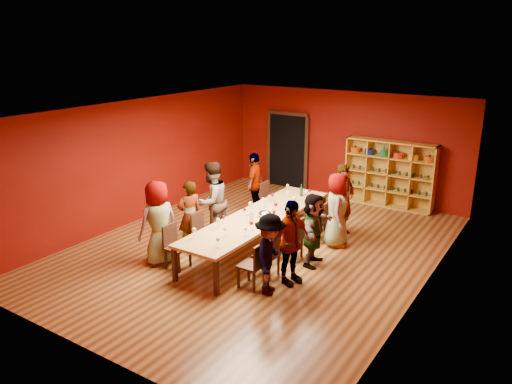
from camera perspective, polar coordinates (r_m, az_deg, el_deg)
room_shell at (r=10.46m, az=0.38°, el=1.14°), size 7.10×9.10×3.04m
tasting_table at (r=10.72m, az=0.37°, el=-2.97°), size 1.10×4.50×0.75m
doorway at (r=15.14m, az=3.70°, el=4.75°), size 1.40×0.17×2.30m
shelving_unit at (r=13.83m, az=15.06°, el=2.37°), size 2.40×0.40×1.80m
chair_person_left_0 at (r=10.06m, az=-9.32°, el=-5.87°), size 0.42×0.42×0.89m
person_left_0 at (r=10.18m, az=-11.10°, el=-3.44°), size 0.66×0.93×1.73m
chair_person_left_1 at (r=10.66m, az=-6.23°, el=-4.38°), size 0.42×0.42×0.89m
person_left_1 at (r=10.75m, az=-7.59°, el=-2.68°), size 0.61×0.68×1.54m
chair_person_left_2 at (r=11.16m, az=-3.99°, el=-3.28°), size 0.42×0.42×0.89m
person_left_2 at (r=11.17m, az=-5.07°, el=-1.06°), size 0.57×0.93×1.81m
chair_person_left_4 at (r=12.72m, az=1.42°, el=-0.61°), size 0.42×0.42×0.89m
person_left_4 at (r=12.84m, az=-0.14°, el=1.01°), size 0.66×1.02×1.61m
chair_person_right_0 at (r=9.13m, az=-0.12°, el=-8.13°), size 0.42×0.42×0.89m
person_right_0 at (r=8.87m, az=1.61°, el=-7.14°), size 0.70×1.04×1.49m
chair_person_right_1 at (r=9.53m, az=1.62°, el=-6.98°), size 0.42×0.42×0.89m
person_right_1 at (r=9.21m, az=3.92°, el=-5.76°), size 0.70×1.04×1.63m
chair_person_right_2 at (r=10.29m, az=4.40°, el=-5.12°), size 0.42×0.42×0.89m
person_right_2 at (r=10.02m, az=6.59°, el=-4.27°), size 0.63×1.44×1.50m
chair_person_right_3 at (r=11.25m, az=7.22°, el=-3.22°), size 0.42×0.42×0.89m
person_right_3 at (r=10.98m, az=9.24°, el=-2.02°), size 0.72×0.91×1.65m
chair_person_right_4 at (r=11.83m, az=8.66°, el=-2.24°), size 0.42×0.42×0.89m
person_right_4 at (r=11.61m, az=10.01°, el=-0.89°), size 0.56×0.69×1.68m
wine_glass_0 at (r=10.93m, az=2.27°, el=-1.48°), size 0.08×0.08×0.20m
wine_glass_1 at (r=11.48m, az=1.56°, el=-0.58°), size 0.08×0.08×0.19m
wine_glass_2 at (r=10.52m, az=2.07°, el=-2.33°), size 0.07×0.07×0.18m
wine_glass_3 at (r=10.94m, az=-0.65°, el=-1.39°), size 0.09×0.09×0.22m
wine_glass_4 at (r=9.63m, az=-3.58°, el=-4.28°), size 0.07×0.07×0.18m
wine_glass_5 at (r=9.56m, az=-7.10°, el=-4.39°), size 0.09×0.09×0.21m
wine_glass_6 at (r=11.84m, az=3.64°, el=-0.08°), size 0.07×0.07×0.18m
wine_glass_7 at (r=12.03m, az=6.16°, el=0.14°), size 0.07×0.07×0.18m
wine_glass_8 at (r=9.88m, az=-0.55°, el=-3.65°), size 0.07×0.07×0.18m
wine_glass_9 at (r=9.12m, az=-4.38°, el=-5.45°), size 0.08×0.08×0.20m
wine_glass_10 at (r=11.86m, az=5.78°, el=-0.03°), size 0.08×0.08×0.20m
wine_glass_11 at (r=11.33m, az=4.43°, el=-0.77°), size 0.09×0.09×0.22m
wine_glass_12 at (r=10.25m, az=-3.75°, el=-2.91°), size 0.07×0.07×0.18m
wine_glass_13 at (r=10.33m, az=-1.03°, el=-2.64°), size 0.08×0.08×0.19m
wine_glass_14 at (r=10.01m, az=-4.38°, el=-3.29°), size 0.08×0.08×0.21m
wine_glass_15 at (r=11.60m, az=1.88°, el=-0.37°), size 0.08×0.08×0.20m
wine_glass_16 at (r=10.67m, az=-1.34°, el=-2.04°), size 0.07×0.07×0.18m
wine_glass_17 at (r=9.61m, az=-1.22°, el=-4.27°), size 0.07×0.07×0.18m
wine_glass_18 at (r=12.39m, az=3.63°, el=0.70°), size 0.07×0.07×0.18m
wine_glass_19 at (r=10.39m, az=1.24°, el=-2.46°), size 0.08×0.08×0.21m
spittoon_bowl at (r=10.61m, az=1.02°, el=-2.52°), size 0.28×0.28×0.16m
carafe_a at (r=11.13m, az=0.81°, el=-1.31°), size 0.11×0.11×0.24m
carafe_b at (r=10.25m, az=-0.54°, el=-2.90°), size 0.13×0.13×0.28m
wine_bottle at (r=12.00m, az=5.19°, el=0.03°), size 0.09×0.09×0.30m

